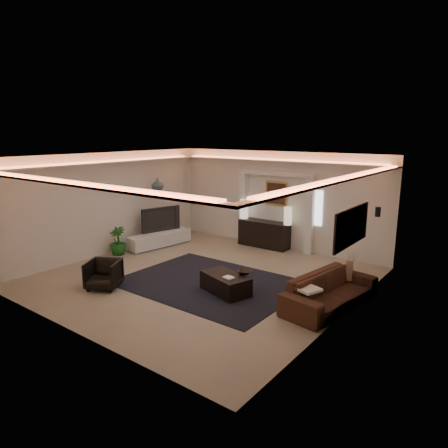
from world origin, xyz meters
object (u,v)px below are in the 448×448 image
Objects in this scene: coffee_table at (225,284)px; armchair at (104,274)px; console at (264,234)px; sofa at (330,291)px.

armchair is (-2.36, -1.44, 0.12)m from coffee_table.
console is at bearing 47.97° from armchair.
console is 3.91m from coffee_table.
sofa is at bearing -41.94° from console.
coffee_table is at bearing -71.27° from console.
sofa reaches higher than armchair.
sofa is 3.23× the size of armchair.
sofa is 2.03× the size of coffee_table.
console reaches higher than armchair.
armchair is (-1.06, -5.12, -0.08)m from console.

